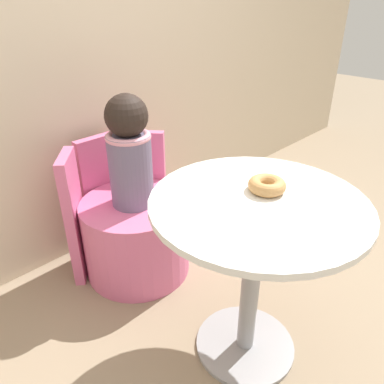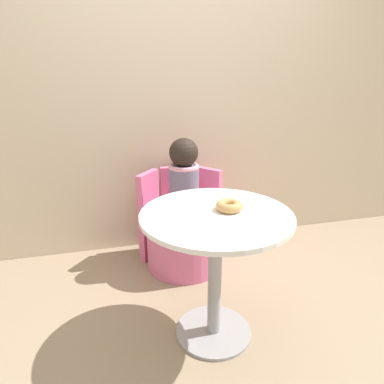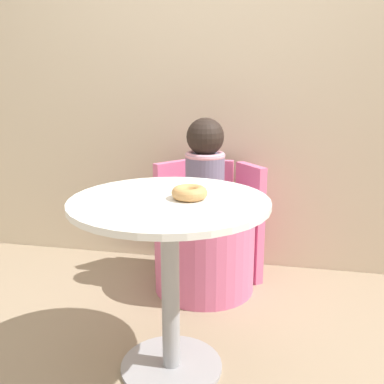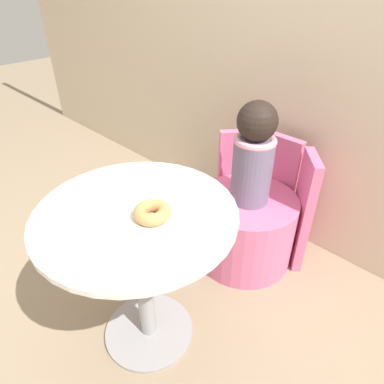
{
  "view_description": "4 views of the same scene",
  "coord_description": "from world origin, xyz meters",
  "px_view_note": "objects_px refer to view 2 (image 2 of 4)",
  "views": [
    {
      "loc": [
        -1.0,
        -0.67,
        1.37
      ],
      "look_at": [
        -0.03,
        0.28,
        0.64
      ],
      "focal_mm": 35.0,
      "sensor_mm": 36.0,
      "label": 1
    },
    {
      "loc": [
        -0.54,
        -1.53,
        1.4
      ],
      "look_at": [
        -0.06,
        0.36,
        0.71
      ],
      "focal_mm": 32.0,
      "sensor_mm": 36.0,
      "label": 2
    },
    {
      "loc": [
        0.38,
        -1.63,
        1.19
      ],
      "look_at": [
        -0.02,
        0.31,
        0.67
      ],
      "focal_mm": 42.0,
      "sensor_mm": 36.0,
      "label": 3
    },
    {
      "loc": [
        0.82,
        -0.63,
        1.5
      ],
      "look_at": [
        -0.07,
        0.28,
        0.65
      ],
      "focal_mm": 32.0,
      "sensor_mm": 36.0,
      "label": 4
    }
  ],
  "objects_px": {
    "donut": "(229,206)",
    "round_table": "(216,245)",
    "child_figure": "(184,177)",
    "tub_chair": "(184,240)"
  },
  "relations": [
    {
      "from": "round_table",
      "to": "tub_chair",
      "type": "relative_size",
      "value": 1.37
    },
    {
      "from": "tub_chair",
      "to": "child_figure",
      "type": "distance_m",
      "value": 0.49
    },
    {
      "from": "tub_chair",
      "to": "donut",
      "type": "relative_size",
      "value": 4.09
    },
    {
      "from": "round_table",
      "to": "child_figure",
      "type": "relative_size",
      "value": 1.39
    },
    {
      "from": "child_figure",
      "to": "donut",
      "type": "xyz_separation_m",
      "value": [
        0.07,
        -0.73,
        0.06
      ]
    },
    {
      "from": "round_table",
      "to": "donut",
      "type": "bearing_deg",
      "value": 15.0
    },
    {
      "from": "child_figure",
      "to": "donut",
      "type": "distance_m",
      "value": 0.73
    },
    {
      "from": "donut",
      "to": "tub_chair",
      "type": "bearing_deg",
      "value": 95.36
    },
    {
      "from": "tub_chair",
      "to": "donut",
      "type": "height_order",
      "value": "donut"
    },
    {
      "from": "donut",
      "to": "round_table",
      "type": "bearing_deg",
      "value": -165.0
    }
  ]
}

